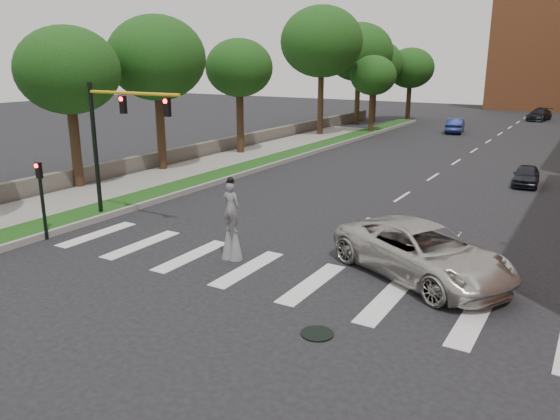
{
  "coord_description": "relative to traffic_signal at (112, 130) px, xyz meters",
  "views": [
    {
      "loc": [
        8.95,
        -13.97,
        7.2
      ],
      "look_at": [
        -1.18,
        3.05,
        1.7
      ],
      "focal_mm": 35.0,
      "sensor_mm": 36.0,
      "label": 1
    }
  ],
  "objects": [
    {
      "name": "tree_4",
      "position": [
        -5.0,
        30.48,
        4.56
      ],
      "size": [
        7.68,
        7.68,
        12.01
      ],
      "color": "#302013",
      "rests_on": "ground"
    },
    {
      "name": "car_near",
      "position": [
        15.11,
        17.47,
        -3.56
      ],
      "size": [
        1.63,
        3.56,
        1.18
      ],
      "primitive_type": "imported",
      "rotation": [
        0.0,
        0.0,
        0.07
      ],
      "color": "black",
      "rests_on": "ground"
    },
    {
      "name": "manhole",
      "position": [
        12.78,
        -5.0,
        -4.13
      ],
      "size": [
        0.9,
        0.9,
        0.04
      ],
      "primitive_type": "cylinder",
      "color": "black",
      "rests_on": "ground"
    },
    {
      "name": "tree_2",
      "position": [
        -6.18,
        9.67,
        3.07
      ],
      "size": [
        6.23,
        6.23,
        9.9
      ],
      "color": "#302013",
      "rests_on": "ground"
    },
    {
      "name": "tree_6",
      "position": [
        -1.43,
        34.65,
        1.44
      ],
      "size": [
        4.51,
        4.51,
        7.57
      ],
      "color": "#302013",
      "rests_on": "ground"
    },
    {
      "name": "sidewalk_left",
      "position": [
        -4.72,
        7.0,
        -4.06
      ],
      "size": [
        4.0,
        60.0,
        0.18
      ],
      "primitive_type": "cube",
      "color": "gray",
      "rests_on": "ground"
    },
    {
      "name": "traffic_signal",
      "position": [
        0.0,
        0.0,
        0.0
      ],
      "size": [
        5.3,
        0.23,
        6.2
      ],
      "color": "black",
      "rests_on": "ground"
    },
    {
      "name": "car_mid",
      "position": [
        5.67,
        39.58,
        -3.42
      ],
      "size": [
        2.2,
        4.63,
        1.47
      ],
      "primitive_type": "imported",
      "rotation": [
        0.0,
        0.0,
        3.29
      ],
      "color": "navy",
      "rests_on": "ground"
    },
    {
      "name": "tree_1",
      "position": [
        -6.75,
        3.35,
        2.41
      ],
      "size": [
        5.58,
        5.58,
        8.98
      ],
      "color": "#302013",
      "rests_on": "ground"
    },
    {
      "name": "grass_median",
      "position": [
        -1.72,
        17.0,
        -4.03
      ],
      "size": [
        2.0,
        60.0,
        0.25
      ],
      "primitive_type": "cube",
      "color": "#153F12",
      "rests_on": "ground"
    },
    {
      "name": "tree_8",
      "position": [
        -4.93,
        44.15,
        2.54
      ],
      "size": [
        6.23,
        6.23,
        9.36
      ],
      "color": "#302013",
      "rests_on": "ground"
    },
    {
      "name": "tree_3",
      "position": [
        -5.51,
        17.76,
        2.36
      ],
      "size": [
        5.08,
        5.08,
        8.72
      ],
      "color": "#302013",
      "rests_on": "ground"
    },
    {
      "name": "suv_crossing",
      "position": [
        13.99,
        0.41,
        -3.23
      ],
      "size": [
        7.25,
        5.76,
        1.83
      ],
      "primitive_type": "imported",
      "rotation": [
        0.0,
        0.0,
        1.09
      ],
      "color": "beige",
      "rests_on": "ground"
    },
    {
      "name": "stilt_performer",
      "position": [
        7.42,
        -1.45,
        -2.87
      ],
      "size": [
        0.84,
        0.54,
        3.13
      ],
      "rotation": [
        0.0,
        0.0,
        3.21
      ],
      "color": "#302013",
      "rests_on": "ground"
    },
    {
      "name": "tree_5",
      "position": [
        -5.69,
        41.04,
        3.75
      ],
      "size": [
        7.46,
        7.46,
        11.1
      ],
      "color": "#302013",
      "rests_on": "ground"
    },
    {
      "name": "car_far",
      "position": [
        11.65,
        56.19,
        -3.44
      ],
      "size": [
        2.75,
        5.14,
        1.42
      ],
      "primitive_type": "imported",
      "rotation": [
        0.0,
        0.0,
        -0.16
      ],
      "color": "black",
      "rests_on": "ground"
    },
    {
      "name": "stone_wall",
      "position": [
        -7.22,
        19.0,
        -3.6
      ],
      "size": [
        0.5,
        56.0,
        1.1
      ],
      "primitive_type": "cube",
      "color": "#565049",
      "rests_on": "ground"
    },
    {
      "name": "ground_plane",
      "position": [
        9.78,
        -3.0,
        -4.15
      ],
      "size": [
        160.0,
        160.0,
        0.0
      ],
      "primitive_type": "plane",
      "color": "black",
      "rests_on": "ground"
    },
    {
      "name": "median_curb",
      "position": [
        -0.67,
        17.0,
        -4.01
      ],
      "size": [
        0.2,
        60.0,
        0.28
      ],
      "primitive_type": "cube",
      "color": "gray",
      "rests_on": "ground"
    },
    {
      "name": "secondary_signal",
      "position": [
        -0.52,
        -3.5,
        -2.2
      ],
      "size": [
        0.25,
        0.21,
        3.23
      ],
      "color": "black",
      "rests_on": "ground"
    },
    {
      "name": "tree_7",
      "position": [
        -2.03,
        48.09,
        1.97
      ],
      "size": [
        5.54,
        5.54,
        8.52
      ],
      "color": "#302013",
      "rests_on": "ground"
    }
  ]
}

